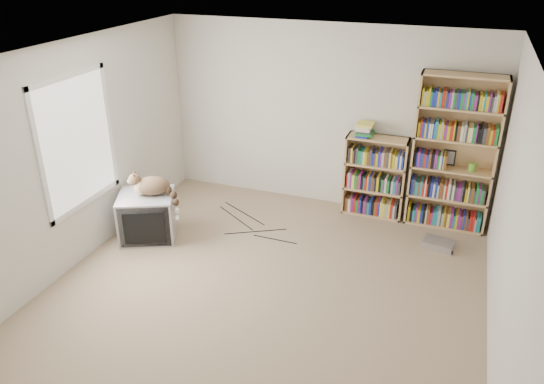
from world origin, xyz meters
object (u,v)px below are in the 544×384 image
(cat, at_px, (156,189))
(dvd_player, at_px, (439,244))
(crt_tv, at_px, (148,216))
(bookcase_short, at_px, (375,179))
(bookcase_tall, at_px, (453,158))

(cat, relative_size, dvd_player, 1.95)
(dvd_player, bearing_deg, crt_tv, -153.56)
(crt_tv, relative_size, cat, 1.20)
(cat, bearing_deg, dvd_player, -11.43)
(cat, bearing_deg, crt_tv, 166.57)
(crt_tv, xyz_separation_m, dvd_player, (3.49, 0.99, -0.25))
(cat, distance_m, bookcase_short, 2.89)
(cat, height_order, bookcase_tall, bookcase_tall)
(cat, distance_m, dvd_player, 3.54)
(cat, bearing_deg, bookcase_short, 5.99)
(crt_tv, height_order, bookcase_short, bookcase_short)
(crt_tv, distance_m, cat, 0.40)
(bookcase_short, distance_m, dvd_player, 1.22)
(bookcase_short, bearing_deg, crt_tv, -147.48)
(bookcase_tall, distance_m, bookcase_short, 1.05)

